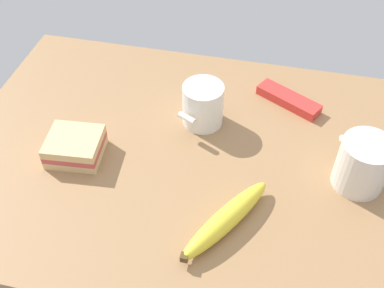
{
  "coord_description": "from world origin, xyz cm",
  "views": [
    {
      "loc": [
        13.31,
        -58.75,
        66.77
      ],
      "look_at": [
        0.0,
        0.0,
        5.0
      ],
      "focal_mm": 43.98,
      "sensor_mm": 36.0,
      "label": 1
    }
  ],
  "objects_px": {
    "sandwich_main": "(75,147)",
    "banana": "(226,219)",
    "coffee_mug_milky": "(205,105)",
    "snack_bar": "(289,99)",
    "coffee_mug_black": "(363,164)"
  },
  "relations": [
    {
      "from": "coffee_mug_black",
      "to": "sandwich_main",
      "type": "bearing_deg",
      "value": -174.77
    },
    {
      "from": "coffee_mug_milky",
      "to": "sandwich_main",
      "type": "bearing_deg",
      "value": -146.42
    },
    {
      "from": "coffee_mug_black",
      "to": "banana",
      "type": "bearing_deg",
      "value": -145.98
    },
    {
      "from": "coffee_mug_milky",
      "to": "banana",
      "type": "relative_size",
      "value": 0.53
    },
    {
      "from": "coffee_mug_milky",
      "to": "snack_bar",
      "type": "xyz_separation_m",
      "value": [
        0.16,
        0.09,
        -0.04
      ]
    },
    {
      "from": "snack_bar",
      "to": "coffee_mug_milky",
      "type": "bearing_deg",
      "value": -120.69
    },
    {
      "from": "coffee_mug_black",
      "to": "coffee_mug_milky",
      "type": "height_order",
      "value": "coffee_mug_black"
    },
    {
      "from": "coffee_mug_milky",
      "to": "snack_bar",
      "type": "bearing_deg",
      "value": 30.6
    },
    {
      "from": "sandwich_main",
      "to": "coffee_mug_black",
      "type": "bearing_deg",
      "value": 5.23
    },
    {
      "from": "banana",
      "to": "coffee_mug_black",
      "type": "bearing_deg",
      "value": 34.02
    },
    {
      "from": "sandwich_main",
      "to": "snack_bar",
      "type": "relative_size",
      "value": 0.76
    },
    {
      "from": "coffee_mug_milky",
      "to": "snack_bar",
      "type": "relative_size",
      "value": 0.74
    },
    {
      "from": "sandwich_main",
      "to": "banana",
      "type": "distance_m",
      "value": 0.32
    },
    {
      "from": "sandwich_main",
      "to": "coffee_mug_milky",
      "type": "bearing_deg",
      "value": 33.58
    },
    {
      "from": "coffee_mug_black",
      "to": "snack_bar",
      "type": "bearing_deg",
      "value": 125.42
    }
  ]
}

